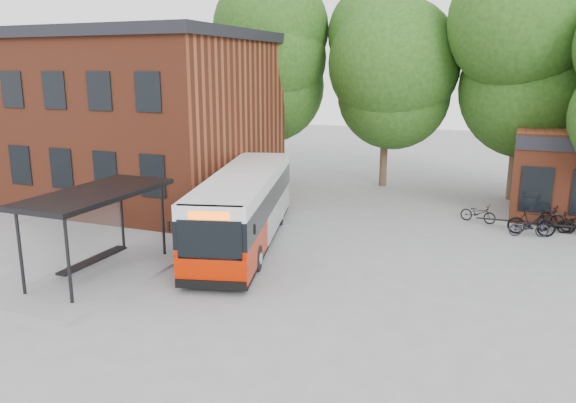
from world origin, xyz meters
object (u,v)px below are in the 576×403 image
at_px(city_bus, 245,208).
at_px(bicycle_3, 532,222).
at_px(bicycle_4, 544,215).
at_px(bicycle_5, 556,221).
at_px(bus_shelter, 99,234).
at_px(bicycle_0, 478,213).
at_px(bicycle_2, 529,227).

relative_size(city_bus, bicycle_3, 5.89).
height_order(bicycle_4, bicycle_5, bicycle_4).
distance_m(city_bus, bicycle_3, 11.77).
distance_m(bus_shelter, bicycle_0, 16.16).
bearing_deg(bus_shelter, bicycle_3, 37.51).
distance_m(bus_shelter, bicycle_2, 16.68).
bearing_deg(bus_shelter, bicycle_4, 40.78).
bearing_deg(bicycle_3, city_bus, 117.30).
height_order(bus_shelter, bicycle_0, bus_shelter).
distance_m(bicycle_0, bicycle_2, 2.58).
bearing_deg(city_bus, bus_shelter, -134.16).
xyz_separation_m(bus_shelter, bicycle_0, (11.21, 11.59, -1.03)).
bearing_deg(bicycle_4, bicycle_0, 118.92).
distance_m(bicycle_2, bicycle_4, 2.04).
bearing_deg(city_bus, bicycle_0, 23.01).
height_order(bus_shelter, bicycle_5, bus_shelter).
height_order(bus_shelter, bicycle_2, bus_shelter).
xyz_separation_m(bicycle_0, bicycle_4, (2.69, 0.39, 0.06)).
relative_size(city_bus, bicycle_2, 6.97).
relative_size(bus_shelter, bicycle_5, 4.60).
height_order(city_bus, bicycle_3, city_bus).
bearing_deg(bicycle_2, bicycle_4, -31.37).
relative_size(bus_shelter, city_bus, 0.64).
bearing_deg(bicycle_3, bicycle_2, 157.77).
height_order(bicycle_0, bicycle_5, bicycle_5).
xyz_separation_m(bicycle_2, bicycle_5, (1.07, 1.16, 0.05)).
distance_m(bicycle_0, bicycle_3, 2.54).
bearing_deg(bicycle_2, bus_shelter, 113.43).
xyz_separation_m(bicycle_0, bicycle_5, (3.13, -0.38, 0.04)).
bearing_deg(bicycle_0, bicycle_5, -80.70).
relative_size(bus_shelter, bicycle_3, 3.77).
distance_m(bicycle_2, bicycle_5, 1.58).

